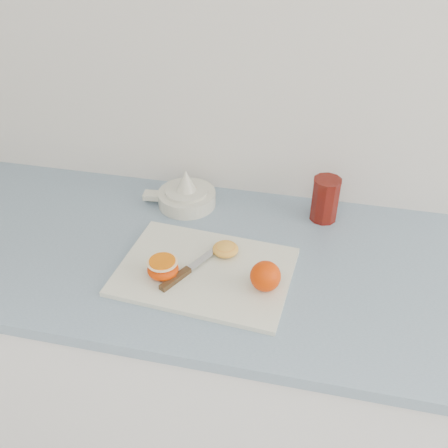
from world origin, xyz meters
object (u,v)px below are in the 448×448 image
Objects in this scene: counter at (234,373)px; red_tumbler at (325,201)px; half_orange at (163,268)px; citrus_juicer at (186,195)px; cutting_board at (205,271)px.

red_tumbler reaches higher than counter.
counter is 0.57m from red_tumbler.
half_orange is 0.59× the size of red_tumbler.
citrus_juicer is at bearing 133.07° from counter.
half_orange is at bearing -154.88° from cutting_board.
half_orange reaches higher than counter.
red_tumbler is at bearing 43.56° from half_orange.
counter is at bearing 51.21° from cutting_board.
cutting_board is at bearing 25.12° from half_orange.
citrus_juicer reaches higher than cutting_board.
half_orange is (-0.15, -0.12, 0.48)m from counter.
citrus_juicer reaches higher than counter.
cutting_board is at bearing -65.71° from citrus_juicer.
citrus_juicer is at bearing -177.92° from red_tumbler.
half_orange is 0.47m from red_tumbler.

